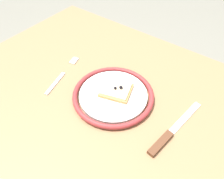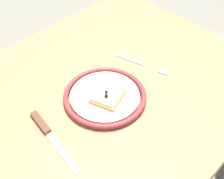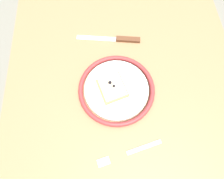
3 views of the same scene
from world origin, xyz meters
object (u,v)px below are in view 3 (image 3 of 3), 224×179
object	(u,v)px
plate	(116,89)
fork	(129,153)
dining_table	(125,111)
pizza_slice_near	(112,88)
knife	(119,39)

from	to	relation	value
plate	fork	bearing A→B (deg)	-173.77
dining_table	fork	xyz separation A→B (m)	(-0.15, 0.01, 0.09)
fork	pizza_slice_near	bearing A→B (deg)	10.01
pizza_slice_near	fork	size ratio (longest dim) A/B	0.57
pizza_slice_near	fork	xyz separation A→B (m)	(-0.20, -0.04, -0.02)
fork	plate	bearing A→B (deg)	6.23
dining_table	pizza_slice_near	size ratio (longest dim) A/B	8.70
dining_table	plate	world-z (taller)	plate
dining_table	knife	bearing A→B (deg)	0.46
dining_table	plate	distance (m)	0.11
dining_table	fork	world-z (taller)	fork
plate	pizza_slice_near	xyz separation A→B (m)	(0.00, 0.01, 0.01)
knife	fork	size ratio (longest dim) A/B	1.21
dining_table	knife	distance (m)	0.27
dining_table	fork	size ratio (longest dim) A/B	4.97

